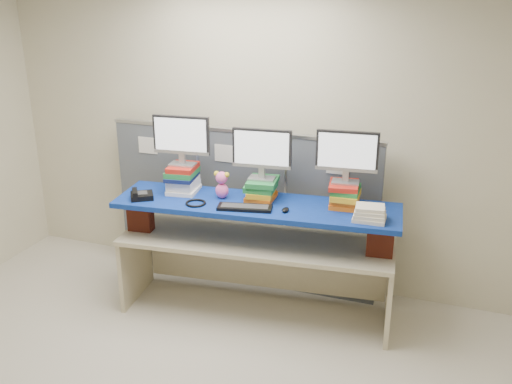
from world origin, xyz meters
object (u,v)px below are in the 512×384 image
at_px(blue_board, 256,206).
at_px(monitor_right, 347,154).
at_px(desk, 256,254).
at_px(monitor_left, 181,138).
at_px(monitor_center, 262,151).
at_px(keyboard, 245,207).
at_px(desk_phone, 141,195).

height_order(blue_board, monitor_right, monitor_right).
relative_size(desk, monitor_left, 4.79).
bearing_deg(blue_board, monitor_center, 80.06).
relative_size(monitor_center, monitor_right, 1.00).
xyz_separation_m(monitor_right, keyboard, (-0.75, -0.34, -0.43)).
xyz_separation_m(blue_board, monitor_center, (0.01, 0.12, 0.44)).
xyz_separation_m(monitor_right, desk_phone, (-1.66, -0.42, -0.42)).
bearing_deg(monitor_right, desk, -170.64).
xyz_separation_m(desk, monitor_left, (-0.69, 0.05, 0.96)).
distance_m(keyboard, desk_phone, 0.92).
height_order(desk, blue_board, blue_board).
height_order(monitor_center, desk_phone, monitor_center).
distance_m(desk, keyboard, 0.51).
xyz_separation_m(monitor_left, monitor_right, (1.40, 0.15, -0.04)).
relative_size(desk, monitor_right, 4.79).
height_order(monitor_left, monitor_right, monitor_left).
distance_m(desk, monitor_left, 1.19).
relative_size(monitor_left, desk_phone, 2.01).
distance_m(monitor_right, keyboard, 0.93).
height_order(desk, desk_phone, desk_phone).
bearing_deg(blue_board, monitor_right, 9.36).
bearing_deg(desk, keyboard, -111.58).
bearing_deg(blue_board, keyboard, -111.58).
bearing_deg(monitor_center, desk, -99.94).
distance_m(monitor_left, monitor_center, 0.71).
xyz_separation_m(monitor_left, monitor_center, (0.70, 0.07, -0.07)).
distance_m(desk, blue_board, 0.45).
relative_size(monitor_center, desk_phone, 2.01).
distance_m(monitor_center, keyboard, 0.49).
bearing_deg(monitor_left, monitor_center, 0.00).
bearing_deg(keyboard, desk_phone, 172.87).
xyz_separation_m(desk, monitor_center, (0.01, 0.12, 0.89)).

